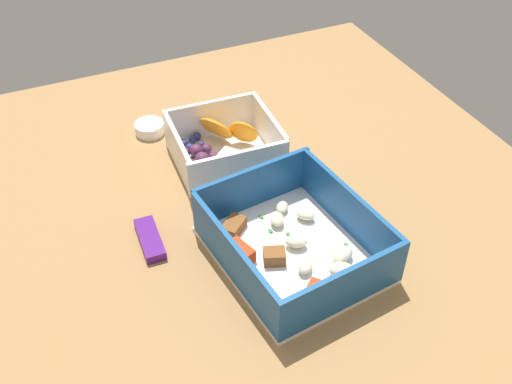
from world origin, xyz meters
The scene contains 5 objects.
table_surface centered at (0.00, 0.00, 1.00)cm, with size 80.00×80.00×2.00cm, color #9E7547.
pasta_container centered at (-11.80, -0.83, 4.07)cm, with size 21.70×18.84×6.64cm.
fruit_bowl centered at (8.75, -0.38, 4.14)cm, with size 14.00×14.64×6.02cm.
candy_bar centered at (-2.92, 13.91, 2.60)cm, with size 7.00×2.40×1.20cm, color #51197A.
paper_cup_liner centered at (19.51, 7.42, 2.83)cm, with size 4.37×4.37×1.66cm, color white.
Camera 1 is at (-54.36, 22.66, 54.06)cm, focal length 41.73 mm.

